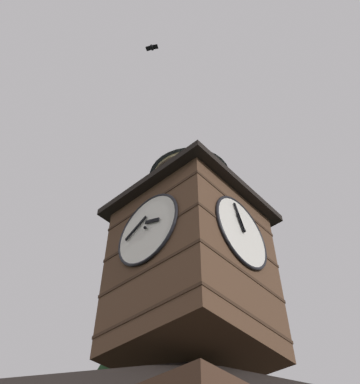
% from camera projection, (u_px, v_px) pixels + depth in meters
% --- Properties ---
extents(clock_tower, '(4.72, 4.72, 8.90)m').
position_uv_depth(clock_tower, '(191.00, 250.00, 15.18)').
color(clock_tower, brown).
rests_on(clock_tower, building_main).
extents(flying_bird_high, '(0.44, 0.58, 0.17)m').
position_uv_depth(flying_bird_high, '(152.00, 48.00, 20.16)').
color(flying_bird_high, black).
extents(flying_bird_low, '(0.30, 0.68, 0.17)m').
position_uv_depth(flying_bird_low, '(182.00, 181.00, 24.53)').
color(flying_bird_low, black).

